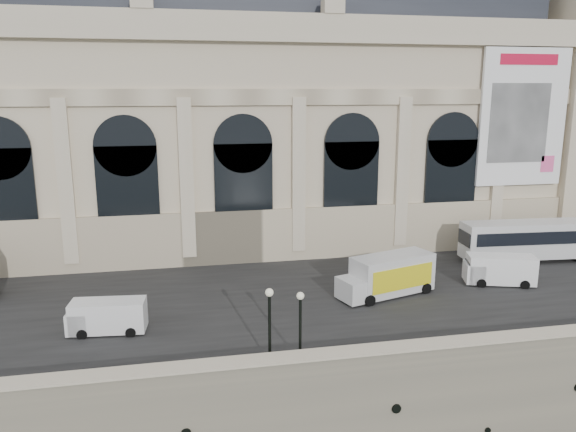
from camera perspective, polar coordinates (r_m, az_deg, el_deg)
name	(u,v)px	position (r m, az deg, el deg)	size (l,w,h in m)	color
quay	(265,253)	(65.87, -2.32, -3.73)	(160.00, 70.00, 6.00)	gray
street	(307,289)	(45.34, 1.94, -7.41)	(160.00, 24.00, 0.06)	#2D2D2D
parapet	(361,359)	(33.29, 7.46, -14.20)	(160.00, 1.40, 1.21)	gray
museum	(212,109)	(58.43, -7.70, 10.73)	(69.00, 18.70, 29.10)	beige
bus_right	(530,239)	(56.50, 23.36, -2.19)	(12.98, 3.73, 3.78)	silver
van_b	(104,317)	(39.15, -18.22, -9.69)	(5.12, 2.44, 2.21)	white
van_c	(496,270)	(49.13, 20.40, -5.13)	(5.86, 3.60, 2.45)	white
box_truck	(388,276)	(44.24, 10.10, -5.99)	(8.22, 4.68, 3.16)	silver
lamp_left	(270,327)	(32.81, -1.88, -11.22)	(0.47, 0.47, 4.66)	black
lamp_right	(300,328)	(32.99, 1.25, -11.33)	(0.45, 0.45, 4.39)	black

